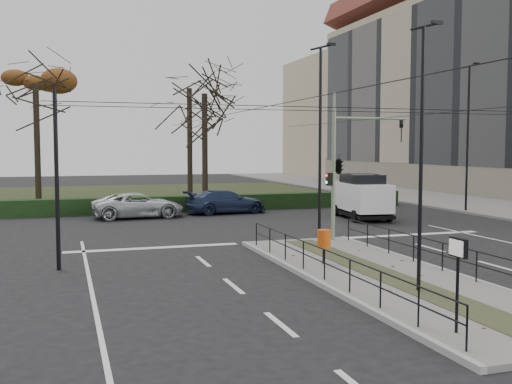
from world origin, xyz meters
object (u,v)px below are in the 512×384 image
white_van (362,196)px  streetlamp_sidewalk (468,136)px  bare_tree_near (205,102)px  info_panel (458,259)px  streetlamp_median_far (320,144)px  streetlamp_median_near (422,155)px  parked_car_third (226,202)px  litter_bin (324,239)px  traffic_light (341,163)px  bare_tree_center (189,96)px  rust_tree (36,84)px  parked_car_fourth (138,205)px

white_van → streetlamp_sidewalk: bearing=6.2°
white_van → bare_tree_near: 16.35m
info_panel → streetlamp_median_far: streetlamp_median_far is taller
streetlamp_median_near → parked_car_third: 21.75m
streetlamp_sidewalk → white_van: size_ratio=1.81×
litter_bin → info_panel: bearing=-93.3°
traffic_light → litter_bin: (-2.88, -4.72, -2.43)m
bare_tree_center → white_van: bearing=-72.2°
streetlamp_median_far → parked_car_third: size_ratio=1.59×
rust_tree → bare_tree_center: size_ratio=0.97×
streetlamp_median_far → parked_car_third: 14.37m
info_panel → bare_tree_center: bare_tree_center is taller
litter_bin → streetlamp_median_far: streetlamp_median_far is taller
parked_car_third → bare_tree_center: size_ratio=0.43×
rust_tree → bare_tree_center: bearing=10.8°
parked_car_third → rust_tree: rust_tree is taller
info_panel → rust_tree: (-9.68, 36.62, 6.99)m
parked_car_third → parked_car_fourth: (-5.41, -0.75, -0.01)m
info_panel → parked_car_fourth: size_ratio=0.39×
info_panel → streetlamp_median_near: 4.28m
litter_bin → parked_car_fourth: (-4.25, 16.46, -0.24)m
bare_tree_near → streetlamp_sidewalk: bearing=-43.8°
white_van → bare_tree_center: bare_tree_center is taller
info_panel → rust_tree: 38.52m
parked_car_third → bare_tree_near: size_ratio=0.47×
bare_tree_center → litter_bin: bearing=-93.3°
parked_car_fourth → white_van: (12.11, -4.28, 0.60)m
streetlamp_median_near → traffic_light: bearing=77.6°
streetlamp_median_far → parked_car_third: (-0.13, 13.94, -3.47)m
parked_car_third → info_panel: bearing=169.6°
streetlamp_sidewalk → bare_tree_near: (-13.65, 13.09, 2.72)m
parked_car_third → bare_tree_near: 11.21m
info_panel → parked_car_third: (1.61, 24.99, -1.00)m
traffic_light → white_van: 9.21m
parked_car_third → streetlamp_median_far: bearing=173.9°
streetlamp_median_far → rust_tree: rust_tree is taller
litter_bin → parked_car_third: 17.25m
streetlamp_median_near → white_van: size_ratio=1.45×
streetlamp_sidewalk → bare_tree_center: size_ratio=0.78×
parked_car_third → white_van: white_van is taller
parked_car_fourth → bare_tree_near: (6.17, 9.64, 6.78)m
white_van → rust_tree: bearing=137.2°
parked_car_fourth → bare_tree_center: 17.56m
streetlamp_median_near → bare_tree_near: 30.65m
litter_bin → info_panel: size_ratio=0.57×
traffic_light → litter_bin: bearing=-121.4°
bare_tree_near → bare_tree_center: bearing=91.5°
streetlamp_median_far → rust_tree: (-11.43, 25.57, 4.52)m
streetlamp_sidewalk → streetlamp_median_near: bearing=-130.3°
bare_tree_near → parked_car_third: bearing=-94.9°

